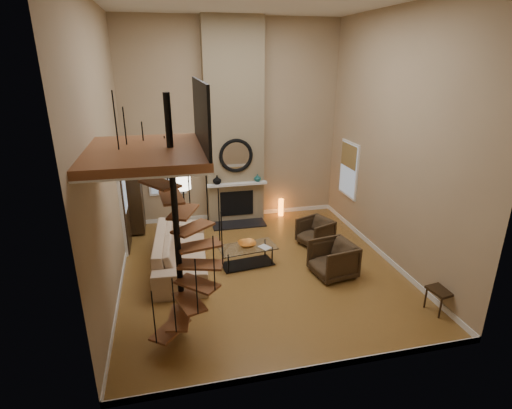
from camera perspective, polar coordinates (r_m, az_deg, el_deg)
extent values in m
cube|color=#A77635|center=(9.11, 0.57, -9.18)|extent=(6.00, 6.50, 0.01)
cube|color=tan|center=(11.25, -3.32, 11.42)|extent=(6.00, 0.02, 5.50)
cube|color=tan|center=(5.14, 9.16, 0.38)|extent=(6.00, 0.02, 5.50)
cube|color=tan|center=(7.98, -20.93, 6.46)|extent=(0.02, 6.50, 5.50)
cube|color=tan|center=(9.28, 19.16, 8.45)|extent=(0.02, 6.50, 5.50)
cube|color=white|center=(11.96, -3.05, -1.43)|extent=(6.00, 0.02, 0.12)
cube|color=white|center=(6.56, 7.72, -22.29)|extent=(6.00, 0.02, 0.12)
cube|color=white|center=(8.96, -18.70, -10.45)|extent=(0.02, 6.50, 0.12)
cube|color=white|center=(10.13, 17.37, -6.58)|extent=(0.02, 6.50, 0.12)
cube|color=#887758|center=(11.07, -3.15, 11.28)|extent=(1.60, 0.38, 5.50)
cube|color=black|center=(11.36, -2.45, -2.84)|extent=(1.50, 0.60, 0.04)
cube|color=black|center=(11.43, -2.76, 0.17)|extent=(0.95, 0.02, 0.72)
cube|color=white|center=(11.16, -2.74, 2.92)|extent=(1.70, 0.18, 0.06)
torus|color=black|center=(11.01, -2.87, 6.99)|extent=(0.94, 0.10, 0.94)
cylinder|color=white|center=(11.02, -2.88, 7.00)|extent=(0.80, 0.01, 0.80)
imported|color=black|center=(11.08, -5.59, 3.54)|extent=(0.24, 0.24, 0.25)
imported|color=#175251|center=(11.28, 0.22, 3.84)|extent=(0.20, 0.20, 0.21)
cube|color=white|center=(11.31, -12.74, 5.05)|extent=(1.02, 0.04, 1.52)
cube|color=#8C9EB2|center=(11.29, -12.74, 5.02)|extent=(0.90, 0.01, 1.40)
cube|color=#A08347|center=(11.22, -12.82, 6.03)|extent=(0.90, 0.01, 0.98)
cube|color=white|center=(11.23, 13.15, 4.90)|extent=(0.04, 1.02, 1.52)
cube|color=#8C9EB2|center=(11.22, 13.04, 4.89)|extent=(0.01, 0.90, 1.40)
cube|color=#A08347|center=(11.12, 13.13, 6.80)|extent=(0.01, 0.90, 0.63)
cube|color=white|center=(10.17, -18.39, -0.48)|extent=(0.06, 1.05, 2.16)
cube|color=black|center=(10.18, -18.18, -0.60)|extent=(0.05, 0.90, 2.05)
cube|color=#8C9EB2|center=(10.04, -18.27, 1.68)|extent=(0.01, 0.60, 0.90)
cube|color=brown|center=(6.06, -15.46, 7.21)|extent=(1.70, 2.20, 0.12)
cube|color=white|center=(6.08, -15.40, 6.52)|extent=(1.70, 2.20, 0.03)
cube|color=black|center=(5.99, -7.91, 12.75)|extent=(0.04, 2.20, 0.94)
cylinder|color=black|center=(6.41, -11.37, -2.78)|extent=(0.10, 0.10, 4.02)
cube|color=brown|center=(7.03, -12.14, -17.07)|extent=(0.71, 0.78, 0.04)
cylinder|color=black|center=(6.54, -14.39, -15.41)|extent=(0.02, 0.02, 0.94)
cube|color=brown|center=(6.82, -10.91, -15.58)|extent=(0.46, 0.77, 0.04)
cylinder|color=black|center=(6.26, -11.63, -14.01)|extent=(0.02, 0.02, 0.94)
cube|color=brown|center=(6.69, -9.53, -13.59)|extent=(0.55, 0.79, 0.04)
cylinder|color=black|center=(6.15, -8.51, -11.61)|extent=(0.02, 0.02, 0.94)
cube|color=brown|center=(6.63, -8.43, -11.17)|extent=(0.75, 0.74, 0.04)
cylinder|color=black|center=(6.20, -6.04, -8.42)|extent=(0.02, 0.02, 0.94)
cube|color=brown|center=(6.64, -7.90, -8.52)|extent=(0.79, 0.53, 0.04)
cylinder|color=black|center=(6.37, -4.91, -4.94)|extent=(0.02, 0.02, 0.94)
cube|color=brown|center=(6.67, -8.10, -5.85)|extent=(0.77, 0.48, 0.04)
cylinder|color=black|center=(6.58, -5.31, -1.62)|extent=(0.02, 0.02, 0.94)
cube|color=brown|center=(6.70, -8.98, -3.33)|extent=(0.77, 0.72, 0.04)
cylinder|color=black|center=(6.77, -7.03, 1.28)|extent=(0.02, 0.02, 0.94)
cube|color=brown|center=(6.69, -10.37, -1.04)|extent=(0.58, 0.79, 0.04)
cylinder|color=black|center=(6.86, -9.65, 3.70)|extent=(0.02, 0.02, 0.94)
cube|color=brown|center=(6.62, -12.01, 1.01)|extent=(0.41, 0.75, 0.04)
cylinder|color=black|center=(6.84, -12.70, 5.68)|extent=(0.02, 0.02, 0.94)
cube|color=brown|center=(6.49, -13.61, 2.90)|extent=(0.68, 0.79, 0.04)
cylinder|color=black|center=(6.67, -15.68, 7.36)|extent=(0.02, 0.02, 0.94)
cube|color=brown|center=(6.30, -14.86, 4.73)|extent=(0.80, 0.64, 0.04)
cylinder|color=black|center=(6.38, -18.09, 8.95)|extent=(0.02, 0.02, 0.94)
cube|color=brown|center=(6.07, -15.50, 6.65)|extent=(0.72, 0.34, 0.04)
cylinder|color=black|center=(6.01, -19.40, 10.69)|extent=(0.02, 0.02, 0.94)
cube|color=black|center=(11.10, -16.90, 0.86)|extent=(0.37, 0.79, 1.77)
imported|color=#CCAE8E|center=(9.20, -10.76, -6.45)|extent=(1.29, 2.89, 0.82)
imported|color=#3C2C1B|center=(10.19, 8.76, -3.83)|extent=(0.97, 0.96, 0.69)
imported|color=#3C2C1B|center=(8.93, 11.39, -7.65)|extent=(1.00, 0.98, 0.79)
cube|color=silver|center=(9.07, -1.24, -6.15)|extent=(1.35, 0.80, 0.02)
cube|color=black|center=(9.26, -1.22, -8.45)|extent=(1.23, 0.68, 0.02)
cylinder|color=black|center=(8.85, -3.97, -8.53)|extent=(0.04, 0.04, 0.47)
cylinder|color=black|center=(9.15, 2.33, -7.45)|extent=(0.04, 0.04, 0.47)
cylinder|color=black|center=(9.22, -4.76, -7.28)|extent=(0.04, 0.04, 0.47)
cylinder|color=black|center=(9.51, 1.30, -6.30)|extent=(0.04, 0.04, 0.47)
imported|color=#C46D22|center=(9.09, -1.31, -5.68)|extent=(0.41, 0.41, 0.10)
imported|color=gray|center=(9.00, 1.15, -6.21)|extent=(0.31, 0.34, 0.03)
cylinder|color=black|center=(10.62, -9.91, -4.88)|extent=(0.35, 0.35, 0.03)
cylinder|color=black|center=(10.32, -10.17, -0.93)|extent=(0.04, 0.04, 1.52)
cylinder|color=#F2E5C6|center=(10.08, -10.43, 3.05)|extent=(0.39, 0.39, 0.31)
cylinder|color=orange|center=(11.97, 3.58, -0.44)|extent=(0.15, 0.15, 0.54)
cube|color=black|center=(8.27, 25.09, -11.05)|extent=(0.49, 0.49, 0.05)
cube|color=black|center=(8.29, 26.36, -9.12)|extent=(0.10, 0.41, 0.51)
cylinder|color=black|center=(8.17, 24.87, -13.32)|extent=(0.04, 0.04, 0.41)
cylinder|color=black|center=(8.41, 26.62, -12.60)|extent=(0.04, 0.04, 0.41)
cylinder|color=black|center=(8.37, 23.09, -12.18)|extent=(0.04, 0.04, 0.41)
cylinder|color=black|center=(8.61, 24.85, -11.53)|extent=(0.04, 0.04, 0.41)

